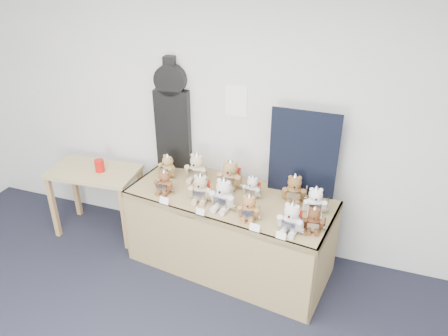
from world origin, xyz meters
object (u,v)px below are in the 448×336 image
(teddy_front_centre, at_px, (223,195))
(teddy_back_end, at_px, (315,202))
(side_table, at_px, (95,181))
(teddy_front_right, at_px, (249,208))
(teddy_front_far_left, at_px, (164,183))
(teddy_front_end, at_px, (314,220))
(teddy_back_centre_left, at_px, (230,176))
(teddy_back_centre_right, at_px, (252,188))
(display_table, at_px, (226,216))
(teddy_front_far_right, at_px, (291,219))
(teddy_back_far_left, at_px, (168,167))
(teddy_back_left, at_px, (197,168))
(teddy_back_right, at_px, (294,190))
(red_cup, at_px, (100,166))
(guitar_case, at_px, (172,115))
(teddy_front_left, at_px, (201,189))

(teddy_front_centre, distance_m, teddy_back_end, 0.78)
(side_table, bearing_deg, teddy_front_right, -15.36)
(teddy_front_right, bearing_deg, teddy_front_far_left, 166.16)
(teddy_front_end, bearing_deg, teddy_back_centre_left, 146.75)
(teddy_front_centre, xyz_separation_m, teddy_back_centre_right, (0.18, 0.26, -0.04))
(display_table, xyz_separation_m, teddy_front_end, (0.80, -0.18, 0.26))
(teddy_front_far_right, bearing_deg, teddy_front_right, 178.18)
(side_table, xyz_separation_m, teddy_back_far_left, (0.81, 0.10, 0.26))
(teddy_back_end, bearing_deg, display_table, 173.27)
(teddy_front_right, bearing_deg, teddy_back_left, 140.93)
(teddy_front_far_left, relative_size, teddy_back_end, 0.91)
(teddy_front_far_right, distance_m, teddy_back_right, 0.46)
(teddy_back_centre_right, bearing_deg, teddy_back_far_left, -176.95)
(teddy_front_far_right, xyz_separation_m, teddy_back_centre_right, (-0.43, 0.40, -0.02))
(display_table, bearing_deg, teddy_back_centre_right, 43.82)
(teddy_front_centre, bearing_deg, teddy_back_centre_left, 107.48)
(teddy_front_right, relative_size, teddy_front_end, 1.07)
(red_cup, bearing_deg, teddy_back_centre_right, -0.13)
(teddy_back_left, height_order, teddy_back_centre_left, teddy_back_centre_left)
(display_table, bearing_deg, teddy_back_end, 13.51)
(guitar_case, relative_size, teddy_back_far_left, 4.41)
(teddy_front_far_right, bearing_deg, teddy_front_far_left, 177.35)
(teddy_front_far_right, distance_m, teddy_back_end, 0.36)
(side_table, height_order, teddy_back_right, teddy_back_right)
(display_table, xyz_separation_m, teddy_back_centre_right, (0.20, 0.14, 0.26))
(teddy_front_right, relative_size, teddy_back_far_left, 1.00)
(teddy_back_end, bearing_deg, teddy_back_centre_left, 156.48)
(side_table, distance_m, teddy_back_centre_right, 1.71)
(side_table, distance_m, guitar_case, 1.10)
(teddy_back_left, bearing_deg, teddy_back_centre_left, -2.93)
(teddy_back_far_left, bearing_deg, teddy_back_right, 18.02)
(teddy_front_far_left, xyz_separation_m, teddy_back_centre_left, (0.54, 0.28, 0.03))
(teddy_back_centre_left, bearing_deg, teddy_back_left, 175.04)
(teddy_front_far_right, distance_m, teddy_back_left, 1.15)
(teddy_front_right, relative_size, teddy_back_right, 0.88)
(teddy_front_centre, height_order, teddy_back_centre_right, teddy_front_centre)
(red_cup, bearing_deg, display_table, -5.98)
(display_table, relative_size, teddy_back_centre_left, 6.14)
(teddy_front_far_right, xyz_separation_m, teddy_front_end, (0.17, 0.07, -0.02))
(display_table, bearing_deg, teddy_front_left, -156.88)
(teddy_back_far_left, bearing_deg, teddy_back_left, 25.58)
(teddy_back_left, xyz_separation_m, teddy_back_end, (1.16, -0.20, -0.01))
(teddy_back_left, xyz_separation_m, teddy_back_right, (0.96, -0.07, -0.01))
(teddy_front_left, bearing_deg, teddy_back_right, 12.34)
(teddy_front_right, distance_m, teddy_back_end, 0.57)
(side_table, height_order, guitar_case, guitar_case)
(teddy_front_far_left, bearing_deg, display_table, 6.75)
(display_table, height_order, teddy_front_left, teddy_front_left)
(guitar_case, bearing_deg, teddy_back_centre_left, -25.24)
(guitar_case, relative_size, teddy_front_far_right, 3.83)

